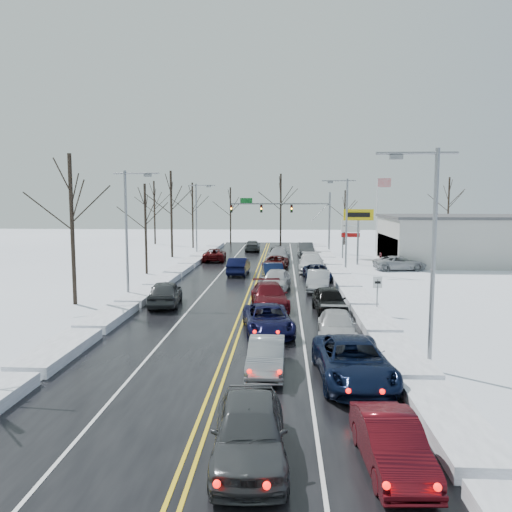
# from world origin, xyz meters

# --- Properties ---
(ground) EXTENTS (160.00, 160.00, 0.00)m
(ground) POSITION_xyz_m (0.00, 0.00, 0.00)
(ground) COLOR white
(ground) RESTS_ON ground
(road_surface) EXTENTS (14.00, 84.00, 0.01)m
(road_surface) POSITION_xyz_m (0.00, 2.00, 0.01)
(road_surface) COLOR black
(road_surface) RESTS_ON ground
(snow_bank_left) EXTENTS (1.83, 72.00, 0.49)m
(snow_bank_left) POSITION_xyz_m (-7.60, 2.00, 0.00)
(snow_bank_left) COLOR white
(snow_bank_left) RESTS_ON ground
(snow_bank_right) EXTENTS (1.83, 72.00, 0.49)m
(snow_bank_right) POSITION_xyz_m (7.60, 2.00, 0.00)
(snow_bank_right) COLOR white
(snow_bank_right) RESTS_ON ground
(traffic_signal_mast) EXTENTS (13.28, 0.39, 8.00)m
(traffic_signal_mast) POSITION_xyz_m (3.45, 27.99, 5.48)
(traffic_signal_mast) COLOR slate
(traffic_signal_mast) RESTS_ON ground
(tires_plus_sign) EXTENTS (3.20, 0.34, 6.00)m
(tires_plus_sign) POSITION_xyz_m (10.50, 15.99, 4.99)
(tires_plus_sign) COLOR slate
(tires_plus_sign) RESTS_ON ground
(used_vehicles_sign) EXTENTS (2.20, 0.22, 4.65)m
(used_vehicles_sign) POSITION_xyz_m (10.50, 22.00, 3.32)
(used_vehicles_sign) COLOR slate
(used_vehicles_sign) RESTS_ON ground
(speed_limit_sign) EXTENTS (0.55, 0.09, 2.35)m
(speed_limit_sign) POSITION_xyz_m (8.20, -8.00, 1.63)
(speed_limit_sign) COLOR slate
(speed_limit_sign) RESTS_ON ground
(flagpole) EXTENTS (1.87, 1.20, 10.00)m
(flagpole) POSITION_xyz_m (15.17, 30.00, 5.93)
(flagpole) COLOR silver
(flagpole) RESTS_ON ground
(dealership_building) EXTENTS (20.40, 12.40, 5.30)m
(dealership_building) POSITION_xyz_m (23.98, 18.00, 2.66)
(dealership_building) COLOR #ADAEA9
(dealership_building) RESTS_ON ground
(streetlight_se) EXTENTS (3.20, 0.25, 9.00)m
(streetlight_se) POSITION_xyz_m (8.30, -18.00, 5.31)
(streetlight_se) COLOR slate
(streetlight_se) RESTS_ON ground
(streetlight_ne) EXTENTS (3.20, 0.25, 9.00)m
(streetlight_ne) POSITION_xyz_m (8.30, 10.00, 5.31)
(streetlight_ne) COLOR slate
(streetlight_ne) RESTS_ON ground
(streetlight_sw) EXTENTS (3.20, 0.25, 9.00)m
(streetlight_sw) POSITION_xyz_m (-8.30, -4.00, 5.31)
(streetlight_sw) COLOR slate
(streetlight_sw) RESTS_ON ground
(streetlight_nw) EXTENTS (3.20, 0.25, 9.00)m
(streetlight_nw) POSITION_xyz_m (-8.30, 24.00, 5.31)
(streetlight_nw) COLOR slate
(streetlight_nw) RESTS_ON ground
(tree_left_b) EXTENTS (4.00, 4.00, 10.00)m
(tree_left_b) POSITION_xyz_m (-11.50, -6.00, 6.99)
(tree_left_b) COLOR #2D231C
(tree_left_b) RESTS_ON ground
(tree_left_c) EXTENTS (3.40, 3.40, 8.50)m
(tree_left_c) POSITION_xyz_m (-10.50, 8.00, 5.94)
(tree_left_c) COLOR #2D231C
(tree_left_c) RESTS_ON ground
(tree_left_d) EXTENTS (4.20, 4.20, 10.50)m
(tree_left_d) POSITION_xyz_m (-11.20, 22.00, 7.33)
(tree_left_d) COLOR #2D231C
(tree_left_d) RESTS_ON ground
(tree_left_e) EXTENTS (3.80, 3.80, 9.50)m
(tree_left_e) POSITION_xyz_m (-10.80, 34.00, 6.64)
(tree_left_e) COLOR #2D231C
(tree_left_e) RESTS_ON ground
(tree_far_a) EXTENTS (4.00, 4.00, 10.00)m
(tree_far_a) POSITION_xyz_m (-18.00, 40.00, 6.99)
(tree_far_a) COLOR #2D231C
(tree_far_a) RESTS_ON ground
(tree_far_b) EXTENTS (3.60, 3.60, 9.00)m
(tree_far_b) POSITION_xyz_m (-6.00, 41.00, 6.29)
(tree_far_b) COLOR #2D231C
(tree_far_b) RESTS_ON ground
(tree_far_c) EXTENTS (4.40, 4.40, 11.00)m
(tree_far_c) POSITION_xyz_m (2.00, 39.00, 7.68)
(tree_far_c) COLOR #2D231C
(tree_far_c) RESTS_ON ground
(tree_far_d) EXTENTS (3.40, 3.40, 8.50)m
(tree_far_d) POSITION_xyz_m (12.00, 40.50, 5.94)
(tree_far_d) COLOR #2D231C
(tree_far_d) RESTS_ON ground
(tree_far_e) EXTENTS (4.20, 4.20, 10.50)m
(tree_far_e) POSITION_xyz_m (28.00, 41.00, 7.33)
(tree_far_e) COLOR #2D231C
(tree_far_e) RESTS_ON ground
(queued_car_0) EXTENTS (2.24, 5.01, 1.67)m
(queued_car_0) POSITION_xyz_m (1.60, -25.52, 0.00)
(queued_car_0) COLOR #3C3E41
(queued_car_0) RESTS_ON ground
(queued_car_1) EXTENTS (1.50, 4.15, 1.36)m
(queued_car_1) POSITION_xyz_m (1.82, -18.63, 0.00)
(queued_car_1) COLOR gray
(queued_car_1) RESTS_ON ground
(queued_car_2) EXTENTS (3.11, 5.51, 1.45)m
(queued_car_2) POSITION_xyz_m (1.69, -12.57, 0.00)
(queued_car_2) COLOR black
(queued_car_2) RESTS_ON ground
(queued_car_3) EXTENTS (2.86, 5.73, 1.60)m
(queued_car_3) POSITION_xyz_m (1.59, -6.48, 0.00)
(queued_car_3) COLOR #4D0A10
(queued_car_3) RESTS_ON ground
(queued_car_4) EXTENTS (2.57, 5.16, 1.69)m
(queued_car_4) POSITION_xyz_m (1.91, -0.33, 0.00)
(queued_car_4) COLOR silver
(queued_car_4) RESTS_ON ground
(queued_car_5) EXTENTS (2.14, 4.89, 1.56)m
(queued_car_5) POSITION_xyz_m (1.60, 4.03, 0.00)
(queued_car_5) COLOR black
(queued_car_5) RESTS_ON ground
(queued_car_6) EXTENTS (2.84, 5.04, 1.33)m
(queued_car_6) POSITION_xyz_m (1.65, 12.00, 0.00)
(queued_car_6) COLOR #430909
(queued_car_6) RESTS_ON ground
(queued_car_7) EXTENTS (2.73, 5.86, 1.66)m
(queued_car_7) POSITION_xyz_m (1.93, 16.95, 0.00)
(queued_car_7) COLOR #A7A9AF
(queued_car_7) RESTS_ON ground
(queued_car_8) EXTENTS (1.90, 4.07, 1.35)m
(queued_car_8) POSITION_xyz_m (1.63, 23.87, 0.00)
(queued_car_8) COLOR black
(queued_car_8) RESTS_ON ground
(queued_car_9) EXTENTS (1.68, 4.20, 1.36)m
(queued_car_9) POSITION_xyz_m (5.32, -25.73, 0.00)
(queued_car_9) COLOR #510A12
(queued_car_9) RESTS_ON ground
(queued_car_10) EXTENTS (2.98, 5.92, 1.61)m
(queued_car_10) POSITION_xyz_m (5.18, -19.49, 0.00)
(queued_car_10) COLOR black
(queued_car_10) RESTS_ON ground
(queued_car_11) EXTENTS (2.17, 4.73, 1.34)m
(queued_car_11) POSITION_xyz_m (5.17, -13.53, 0.00)
(queued_car_11) COLOR #B8B8BA
(queued_car_11) RESTS_ON ground
(queued_car_12) EXTENTS (2.14, 4.73, 1.57)m
(queued_car_12) POSITION_xyz_m (5.34, -7.60, 0.00)
(queued_car_12) COLOR black
(queued_car_12) RESTS_ON ground
(queued_car_13) EXTENTS (2.14, 4.87, 1.56)m
(queued_car_13) POSITION_xyz_m (5.18, -0.03, 0.00)
(queued_car_13) COLOR #9D9FA5
(queued_car_13) RESTS_ON ground
(queued_car_14) EXTENTS (2.37, 4.85, 1.33)m
(queued_car_14) POSITION_xyz_m (5.44, 5.32, 0.00)
(queued_car_14) COLOR black
(queued_car_14) RESTS_ON ground
(queued_car_15) EXTENTS (2.75, 6.06, 1.72)m
(queued_car_15) POSITION_xyz_m (5.22, 10.53, 0.00)
(queued_car_15) COLOR white
(queued_car_15) RESTS_ON ground
(queued_car_16) EXTENTS (1.79, 4.09, 1.37)m
(queued_car_16) POSITION_xyz_m (5.14, 15.99, 0.00)
(queued_car_16) COLOR white
(queued_car_16) RESTS_ON ground
(queued_car_17) EXTENTS (2.01, 5.27, 1.72)m
(queued_car_17) POSITION_xyz_m (5.21, 23.65, 0.00)
(queued_car_17) COLOR #3B3E40
(queued_car_17) RESTS_ON ground
(oncoming_car_0) EXTENTS (1.88, 4.96, 1.61)m
(oncoming_car_0) POSITION_xyz_m (-1.72, 8.03, 0.00)
(oncoming_car_0) COLOR black
(oncoming_car_0) RESTS_ON ground
(oncoming_car_1) EXTENTS (2.65, 5.32, 1.45)m
(oncoming_car_1) POSITION_xyz_m (-5.43, 18.33, 0.00)
(oncoming_car_1) COLOR #4E0A0C
(oncoming_car_1) RESTS_ON ground
(oncoming_car_2) EXTENTS (2.25, 5.16, 1.48)m
(oncoming_car_2) POSITION_xyz_m (-1.79, 29.70, 0.00)
(oncoming_car_2) COLOR #424547
(oncoming_car_2) RESTS_ON ground
(oncoming_car_3) EXTENTS (2.52, 5.12, 1.68)m
(oncoming_car_3) POSITION_xyz_m (-5.36, -6.03, 0.00)
(oncoming_car_3) COLOR #393B3D
(oncoming_car_3) RESTS_ON ground
(parked_car_0) EXTENTS (5.39, 2.95, 1.43)m
(parked_car_0) POSITION_xyz_m (14.09, 11.88, 0.00)
(parked_car_0) COLOR #A4A7AC
(parked_car_0) RESTS_ON ground
(parked_car_1) EXTENTS (2.50, 5.97, 1.72)m
(parked_car_1) POSITION_xyz_m (16.93, 17.30, 0.00)
(parked_car_1) COLOR #404345
(parked_car_1) RESTS_ON ground
(parked_car_2) EXTENTS (2.05, 4.60, 1.54)m
(parked_car_2) POSITION_xyz_m (14.90, 22.68, 0.00)
(parked_car_2) COLOR #44090E
(parked_car_2) RESTS_ON ground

